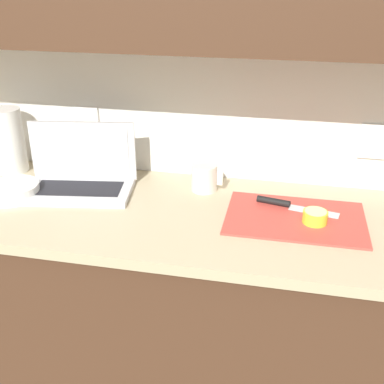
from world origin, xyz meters
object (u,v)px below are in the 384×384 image
cutting_board (295,218)px  measuring_cup (205,177)px  laptop (80,174)px  knife (283,204)px  bowl_white (13,191)px  paper_towel_roll (8,140)px  lemon_half_cut (315,217)px

cutting_board → measuring_cup: bearing=153.9°
laptop → knife: bearing=-9.3°
bowl_white → paper_towel_roll: paper_towel_roll is taller
measuring_cup → knife: bearing=-17.5°
bowl_white → knife: bearing=6.4°
paper_towel_roll → knife: bearing=-6.0°
knife → bowl_white: size_ratio=1.51×
knife → bowl_white: bearing=-161.8°
knife → bowl_white: 0.92m
cutting_board → bowl_white: 0.95m
bowl_white → laptop: bearing=27.9°
measuring_cup → laptop: bearing=-169.3°
lemon_half_cut → knife: bearing=137.0°
laptop → knife: 0.71m
laptop → bowl_white: laptop is taller
knife → measuring_cup: bearing=174.4°
cutting_board → lemon_half_cut: size_ratio=5.71×
lemon_half_cut → bowl_white: bearing=-179.5°
cutting_board → knife: size_ratio=1.61×
measuring_cup → bowl_white: measuring_cup is taller
laptop → cutting_board: bearing=-14.5°
bowl_white → paper_towel_roll: size_ratio=0.72×
lemon_half_cut → paper_towel_roll: size_ratio=0.31×
knife → paper_towel_roll: 1.05m
laptop → measuring_cup: 0.44m
measuring_cup → bowl_white: bearing=-163.4°
cutting_board → knife: bearing=120.9°
cutting_board → paper_towel_roll: bearing=170.7°
cutting_board → knife: knife is taller
measuring_cup → bowl_white: 0.66m
bowl_white → measuring_cup: bearing=16.6°
paper_towel_roll → laptop: bearing=-17.3°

